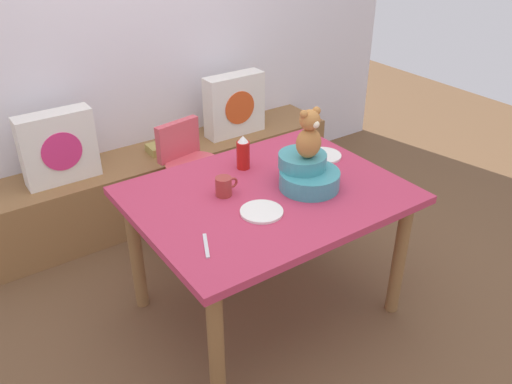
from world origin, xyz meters
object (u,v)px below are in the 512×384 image
infant_seat_teal (307,173)px  dinner_plate_near (262,212)px  book_stack (163,148)px  teddy_bear (309,135)px  coffee_mug (224,186)px  ketchup_bottle (243,153)px  dining_table (267,208)px  dinner_plate_far (323,155)px  pillow_floral_left (58,147)px  highchair (192,168)px  pillow_floral_right (234,105)px

infant_seat_teal → dinner_plate_near: (-0.33, -0.08, -0.07)m
book_stack → teddy_bear: 1.43m
coffee_mug → dinner_plate_near: coffee_mug is taller
ketchup_bottle → coffee_mug: 0.30m
book_stack → dinner_plate_near: bearing=-96.4°
dining_table → dinner_plate_near: bearing=-133.9°
ketchup_bottle → dinner_plate_far: ketchup_bottle is taller
ketchup_bottle → dinner_plate_far: size_ratio=0.92×
book_stack → dinner_plate_far: 1.23m
dinner_plate_far → ketchup_bottle: bearing=162.5°
pillow_floral_left → infant_seat_teal: bearing=-56.6°
pillow_floral_left → teddy_bear: bearing=-56.6°
book_stack → dinner_plate_near: 1.43m
coffee_mug → teddy_bear: bearing=-22.3°
dining_table → highchair: size_ratio=1.64×
teddy_bear → pillow_floral_right: bearing=72.7°
book_stack → infant_seat_teal: infant_seat_teal is taller
teddy_bear → dining_table: bearing=161.7°
highchair → ketchup_bottle: (0.03, -0.54, 0.31)m
pillow_floral_left → coffee_mug: 1.24m
highchair → coffee_mug: size_ratio=6.58×
coffee_mug → dinner_plate_near: size_ratio=0.60×
dinner_plate_far → dinner_plate_near: bearing=-155.4°
teddy_bear → dinner_plate_far: 0.45m
ketchup_bottle → highchair: bearing=93.2°
teddy_bear → ketchup_bottle: bearing=113.6°
dinner_plate_near → dinner_plate_far: size_ratio=1.00×
book_stack → dining_table: 1.26m
coffee_mug → highchair: bearing=74.3°
pillow_floral_left → ketchup_bottle: (0.70, -0.95, 0.15)m
ketchup_bottle → infant_seat_teal: bearing=-66.3°
pillow_floral_left → highchair: size_ratio=0.56×
highchair → ketchup_bottle: bearing=-86.8°
pillow_floral_right → highchair: (-0.58, -0.42, -0.16)m
dining_table → infant_seat_teal: size_ratio=3.93×
highchair → infant_seat_teal: (0.18, -0.88, 0.29)m
teddy_bear → dinner_plate_far: (0.29, 0.21, -0.27)m
infant_seat_teal → dining_table: bearing=161.9°
pillow_floral_left → dinner_plate_far: (1.14, -1.09, 0.07)m
pillow_floral_left → dinner_plate_near: (0.52, -1.37, 0.07)m
dining_table → book_stack: bearing=89.1°
teddy_bear → coffee_mug: 0.47m
pillow_floral_left → pillow_floral_right: bearing=0.0°
highchair → ketchup_bottle: size_ratio=4.27×
book_stack → dining_table: size_ratio=0.15×
dinner_plate_far → coffee_mug: bearing=-176.0°
pillow_floral_right → book_stack: 0.61m
dinner_plate_near → highchair: bearing=81.2°
pillow_floral_left → teddy_bear: size_ratio=1.76×
infant_seat_teal → ketchup_bottle: size_ratio=1.78×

